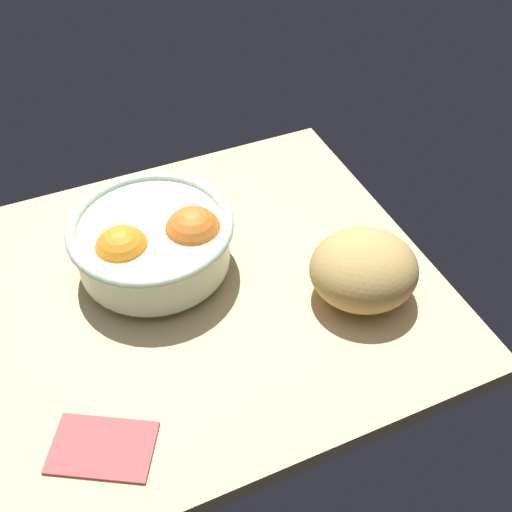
% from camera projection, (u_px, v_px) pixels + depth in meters
% --- Properties ---
extents(ground_plane, '(0.66, 0.59, 0.03)m').
position_uv_depth(ground_plane, '(202.00, 293.00, 0.89)').
color(ground_plane, '#D9BB81').
extents(fruit_bowl, '(0.23, 0.23, 0.11)m').
position_uv_depth(fruit_bowl, '(155.00, 241.00, 0.87)').
color(fruit_bowl, silver).
rests_on(fruit_bowl, ground).
extents(bread_loaf, '(0.19, 0.18, 0.10)m').
position_uv_depth(bread_loaf, '(364.00, 270.00, 0.84)').
color(bread_loaf, tan).
rests_on(bread_loaf, ground).
extents(napkin_folded, '(0.14, 0.12, 0.01)m').
position_uv_depth(napkin_folded, '(102.00, 446.00, 0.70)').
color(napkin_folded, '#AA4D4B').
rests_on(napkin_folded, ground).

